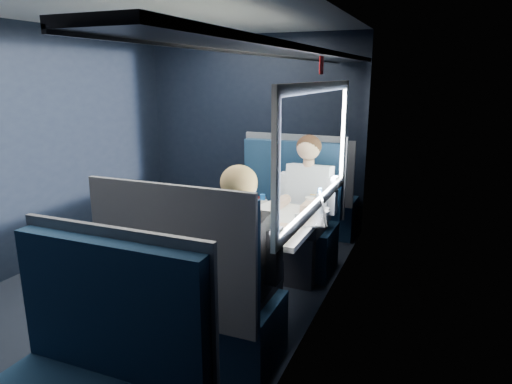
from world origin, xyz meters
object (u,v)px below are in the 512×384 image
at_px(seat_bay_far, 196,305).
at_px(woman, 243,255).
at_px(man, 306,201).
at_px(laptop, 316,215).
at_px(table, 272,229).
at_px(cup, 309,202).
at_px(seat_row_front, 311,201).
at_px(seat_bay_near, 284,223).
at_px(bottle_small, 319,203).

relative_size(seat_bay_far, woman, 0.95).
distance_m(man, laptop, 0.68).
xyz_separation_m(table, cup, (0.17, 0.44, 0.12)).
xyz_separation_m(seat_bay_far, man, (0.25, 1.57, 0.30)).
distance_m(woman, laptop, 0.82).
xyz_separation_m(table, seat_row_front, (-0.18, 1.80, -0.25)).
height_order(seat_bay_far, man, man).
xyz_separation_m(seat_row_front, laptop, (0.51, -1.73, 0.39)).
height_order(seat_bay_far, laptop, seat_bay_far).
bearing_deg(table, seat_bay_far, -101.78).
distance_m(table, seat_bay_near, 0.92).
bearing_deg(woman, seat_bay_near, 99.51).
relative_size(table, cup, 11.07).
bearing_deg(seat_row_front, table, -84.20).
bearing_deg(laptop, seat_row_front, 106.46).
height_order(seat_bay_near, woman, woman).
xyz_separation_m(seat_bay_near, laptop, (0.52, -0.80, 0.38)).
distance_m(seat_bay_near, bottle_small, 0.87).
xyz_separation_m(table, man, (0.07, 0.70, 0.06)).
xyz_separation_m(seat_bay_far, woman, (0.25, 0.17, 0.31)).
xyz_separation_m(table, seat_bay_near, (-0.20, 0.87, -0.24)).
bearing_deg(table, bottle_small, 44.22).
height_order(seat_bay_far, bottle_small, seat_bay_far).
distance_m(seat_bay_far, laptop, 1.14).
relative_size(seat_bay_far, seat_row_front, 1.09).
bearing_deg(cup, seat_row_front, 104.63).
bearing_deg(laptop, seat_bay_near, 123.30).
bearing_deg(man, seat_row_front, 102.83).
bearing_deg(woman, laptop, 71.56).
xyz_separation_m(seat_row_front, bottle_small, (0.48, -1.51, 0.43)).
bearing_deg(cup, seat_bay_far, -105.07).
bearing_deg(cup, man, 111.93).
bearing_deg(table, woman, -84.55).
xyz_separation_m(man, woman, (0.00, -1.41, 0.01)).
relative_size(woman, cup, 14.63).
distance_m(seat_bay_far, bottle_small, 1.33).
bearing_deg(bottle_small, woman, -102.99).
relative_size(seat_row_front, laptop, 3.36).
height_order(man, cup, man).
bearing_deg(seat_bay_near, man, -32.69).
bearing_deg(laptop, table, -167.73).
bearing_deg(woman, man, 90.00).
height_order(seat_bay_near, laptop, seat_bay_near).
relative_size(seat_bay_far, bottle_small, 5.88).
bearing_deg(laptop, woman, -108.44).
bearing_deg(seat_bay_far, woman, 33.82).
relative_size(table, seat_bay_near, 0.79).
xyz_separation_m(seat_bay_near, cup, (0.37, -0.43, 0.36)).
distance_m(seat_bay_near, woman, 1.63).
xyz_separation_m(woman, laptop, (0.26, 0.78, 0.07)).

